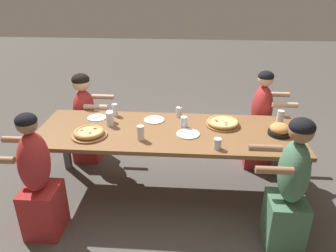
# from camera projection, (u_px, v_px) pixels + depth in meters

# --- Properties ---
(ground_plane) EXTENTS (18.00, 18.00, 0.00)m
(ground_plane) POSITION_uv_depth(u_px,v_px,m) (168.00, 191.00, 3.64)
(ground_plane) COLOR #514C47
(ground_plane) RESTS_ON ground
(dining_table) EXTENTS (2.66, 0.91, 0.76)m
(dining_table) POSITION_uv_depth(u_px,v_px,m) (168.00, 136.00, 3.35)
(dining_table) COLOR brown
(dining_table) RESTS_ON ground
(pizza_board_main) EXTENTS (0.36, 0.36, 0.06)m
(pizza_board_main) POSITION_uv_depth(u_px,v_px,m) (223.00, 123.00, 3.41)
(pizza_board_main) COLOR #996B42
(pizza_board_main) RESTS_ON dining_table
(pizza_board_second) EXTENTS (0.35, 0.35, 0.06)m
(pizza_board_second) POSITION_uv_depth(u_px,v_px,m) (89.00, 133.00, 3.19)
(pizza_board_second) COLOR #996B42
(pizza_board_second) RESTS_ON dining_table
(skillet_bowl) EXTENTS (0.32, 0.22, 0.12)m
(skillet_bowl) POSITION_uv_depth(u_px,v_px,m) (280.00, 130.00, 3.21)
(skillet_bowl) COLOR black
(skillet_bowl) RESTS_ON dining_table
(empty_plate_a) EXTENTS (0.20, 0.20, 0.02)m
(empty_plate_a) POSITION_uv_depth(u_px,v_px,m) (97.00, 118.00, 3.59)
(empty_plate_a) COLOR white
(empty_plate_a) RESTS_ON dining_table
(empty_plate_b) EXTENTS (0.22, 0.22, 0.02)m
(empty_plate_b) POSITION_uv_depth(u_px,v_px,m) (154.00, 120.00, 3.54)
(empty_plate_b) COLOR white
(empty_plate_b) RESTS_ON dining_table
(empty_plate_c) EXTENTS (0.23, 0.23, 0.02)m
(empty_plate_c) POSITION_uv_depth(u_px,v_px,m) (188.00, 134.00, 3.24)
(empty_plate_c) COLOR white
(empty_plate_c) RESTS_ON dining_table
(cocktail_glass_blue) EXTENTS (0.07, 0.07, 0.13)m
(cocktail_glass_blue) POSITION_uv_depth(u_px,v_px,m) (179.00, 112.00, 3.62)
(cocktail_glass_blue) COLOR silver
(cocktail_glass_blue) RESTS_ON dining_table
(drinking_glass_a) EXTENTS (0.07, 0.07, 0.14)m
(drinking_glass_a) POSITION_uv_depth(u_px,v_px,m) (115.00, 110.00, 3.64)
(drinking_glass_a) COLOR silver
(drinking_glass_a) RESTS_ON dining_table
(drinking_glass_b) EXTENTS (0.07, 0.07, 0.15)m
(drinking_glass_b) POSITION_uv_depth(u_px,v_px,m) (280.00, 118.00, 3.44)
(drinking_glass_b) COLOR silver
(drinking_glass_b) RESTS_ON dining_table
(drinking_glass_c) EXTENTS (0.07, 0.07, 0.12)m
(drinking_glass_c) POSITION_uv_depth(u_px,v_px,m) (110.00, 116.00, 3.49)
(drinking_glass_c) COLOR silver
(drinking_glass_c) RESTS_ON dining_table
(drinking_glass_d) EXTENTS (0.07, 0.07, 0.15)m
(drinking_glass_d) POSITION_uv_depth(u_px,v_px,m) (141.00, 134.00, 3.11)
(drinking_glass_d) COLOR silver
(drinking_glass_d) RESTS_ON dining_table
(drinking_glass_e) EXTENTS (0.08, 0.08, 0.15)m
(drinking_glass_e) POSITION_uv_depth(u_px,v_px,m) (110.00, 120.00, 3.40)
(drinking_glass_e) COLOR silver
(drinking_glass_e) RESTS_ON dining_table
(drinking_glass_f) EXTENTS (0.07, 0.07, 0.10)m
(drinking_glass_f) POSITION_uv_depth(u_px,v_px,m) (217.00, 144.00, 2.96)
(drinking_glass_f) COLOR silver
(drinking_glass_f) RESTS_ON dining_table
(drinking_glass_g) EXTENTS (0.07, 0.07, 0.12)m
(drinking_glass_g) POSITION_uv_depth(u_px,v_px,m) (184.00, 123.00, 3.37)
(drinking_glass_g) COLOR silver
(drinking_glass_g) RESTS_ON dining_table
(diner_near_right) EXTENTS (0.51, 0.40, 1.22)m
(diner_near_right) POSITION_uv_depth(u_px,v_px,m) (289.00, 191.00, 2.72)
(diner_near_right) COLOR #477556
(diner_near_right) RESTS_ON ground
(diner_near_left) EXTENTS (0.51, 0.40, 1.20)m
(diner_near_left) POSITION_uv_depth(u_px,v_px,m) (38.00, 182.00, 2.87)
(diner_near_left) COLOR #B22D2D
(diner_near_left) RESTS_ON ground
(diner_far_left) EXTENTS (0.51, 0.40, 1.13)m
(diner_far_left) POSITION_uv_depth(u_px,v_px,m) (86.00, 120.00, 4.10)
(diner_far_left) COLOR #B22D2D
(diner_far_left) RESTS_ON ground
(diner_far_right) EXTENTS (0.51, 0.40, 1.21)m
(diner_far_right) POSITION_uv_depth(u_px,v_px,m) (260.00, 124.00, 3.95)
(diner_far_right) COLOR #B22D2D
(diner_far_right) RESTS_ON ground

